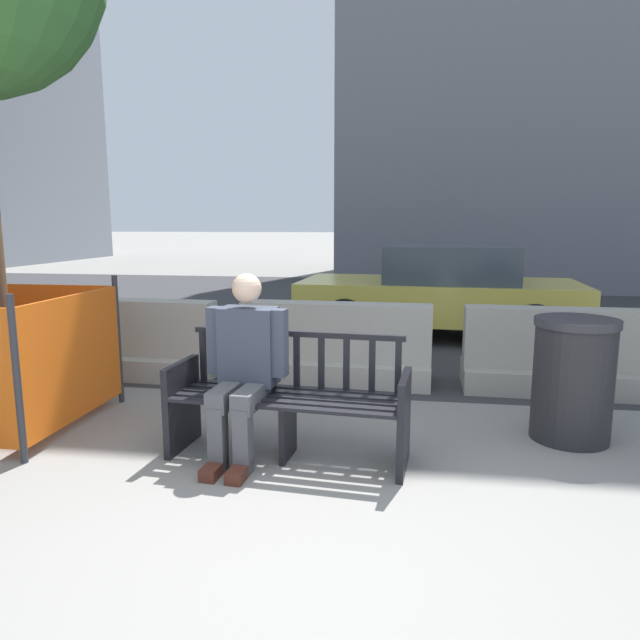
{
  "coord_description": "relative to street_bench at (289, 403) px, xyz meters",
  "views": [
    {
      "loc": [
        0.48,
        -2.58,
        1.67
      ],
      "look_at": [
        -0.34,
        2.71,
        0.75
      ],
      "focal_mm": 32.0,
      "sensor_mm": 36.0,
      "label": 1
    }
  ],
  "objects": [
    {
      "name": "ground_plane",
      "position": [
        0.34,
        -1.24,
        -0.4
      ],
      "size": [
        200.0,
        200.0,
        0.0
      ],
      "primitive_type": "plane",
      "color": "gray"
    },
    {
      "name": "street_asphalt",
      "position": [
        0.34,
        7.46,
        -0.39
      ],
      "size": [
        120.0,
        12.0,
        0.01
      ],
      "primitive_type": "cube",
      "color": "#333335",
      "rests_on": "ground"
    },
    {
      "name": "street_bench",
      "position": [
        0.0,
        0.0,
        0.0
      ],
      "size": [
        1.73,
        0.66,
        0.88
      ],
      "color": "black",
      "rests_on": "ground"
    },
    {
      "name": "seated_person",
      "position": [
        -0.31,
        -0.03,
        0.29
      ],
      "size": [
        0.59,
        0.75,
        1.31
      ],
      "color": "#383D4C",
      "rests_on": "ground"
    },
    {
      "name": "jersey_barrier_centre",
      "position": [
        0.08,
        2.02,
        -0.06
      ],
      "size": [
        2.02,
        0.74,
        0.84
      ],
      "color": "#ADA89E",
      "rests_on": "ground"
    },
    {
      "name": "jersey_barrier_left",
      "position": [
        -2.22,
        1.94,
        -0.06
      ],
      "size": [
        2.03,
        0.76,
        0.84
      ],
      "color": "#ADA89E",
      "rests_on": "ground"
    },
    {
      "name": "jersey_barrier_right",
      "position": [
        2.4,
        1.99,
        -0.06
      ],
      "size": [
        2.02,
        0.73,
        0.84
      ],
      "color": "#9E998E",
      "rests_on": "ground"
    },
    {
      "name": "car_taxi_near",
      "position": [
        1.3,
        4.7,
        0.27
      ],
      "size": [
        4.1,
        2.06,
        1.34
      ],
      "color": "#DBC64C",
      "rests_on": "ground"
    },
    {
      "name": "trash_bin",
      "position": [
        2.09,
        0.66,
        0.08
      ],
      "size": [
        0.62,
        0.62,
        0.95
      ],
      "color": "#232326",
      "rests_on": "ground"
    }
  ]
}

